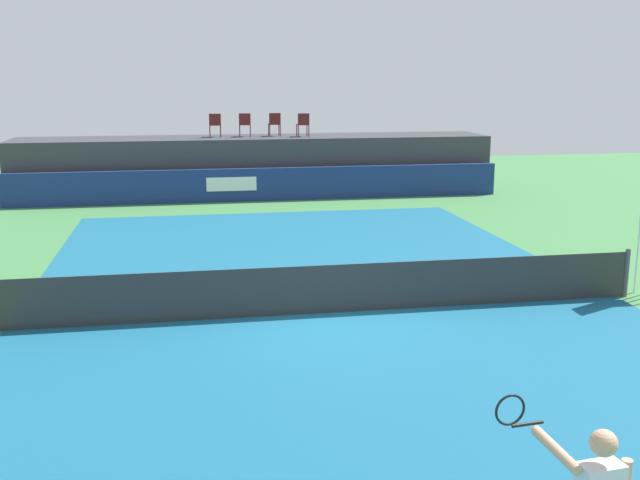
{
  "coord_description": "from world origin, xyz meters",
  "views": [
    {
      "loc": [
        -2.66,
        -13.56,
        4.46
      ],
      "look_at": [
        0.14,
        2.0,
        1.0
      ],
      "focal_mm": 42.06,
      "sensor_mm": 36.0,
      "label": 1
    }
  ],
  "objects_px": {
    "spectator_chair_far_left": "(215,124)",
    "spectator_chair_left": "(245,124)",
    "spectator_chair_center": "(275,123)",
    "spectator_chair_right": "(303,124)",
    "net_post_far": "(626,273)"
  },
  "relations": [
    {
      "from": "spectator_chair_far_left",
      "to": "spectator_chair_left",
      "type": "height_order",
      "value": "same"
    },
    {
      "from": "spectator_chair_center",
      "to": "spectator_chair_right",
      "type": "xyz_separation_m",
      "value": [
        1.04,
        -0.44,
        0.0
      ]
    },
    {
      "from": "net_post_far",
      "to": "spectator_chair_far_left",
      "type": "bearing_deg",
      "value": 116.68
    },
    {
      "from": "spectator_chair_far_left",
      "to": "spectator_chair_right",
      "type": "height_order",
      "value": "same"
    },
    {
      "from": "spectator_chair_far_left",
      "to": "spectator_chair_left",
      "type": "xyz_separation_m",
      "value": [
        1.13,
        0.0,
        0.0
      ]
    },
    {
      "from": "spectator_chair_far_left",
      "to": "spectator_chair_right",
      "type": "xyz_separation_m",
      "value": [
        3.32,
        -0.38,
        0.0
      ]
    },
    {
      "from": "spectator_chair_center",
      "to": "spectator_chair_left",
      "type": "bearing_deg",
      "value": -177.01
    },
    {
      "from": "spectator_chair_right",
      "to": "spectator_chair_left",
      "type": "bearing_deg",
      "value": 170.07
    },
    {
      "from": "spectator_chair_far_left",
      "to": "spectator_chair_right",
      "type": "bearing_deg",
      "value": -6.51
    },
    {
      "from": "spectator_chair_far_left",
      "to": "spectator_chair_center",
      "type": "bearing_deg",
      "value": 1.62
    },
    {
      "from": "spectator_chair_center",
      "to": "net_post_far",
      "type": "xyz_separation_m",
      "value": [
        5.43,
        -15.39,
        -2.19
      ]
    },
    {
      "from": "spectator_chair_center",
      "to": "net_post_far",
      "type": "relative_size",
      "value": 0.89
    },
    {
      "from": "spectator_chair_left",
      "to": "spectator_chair_center",
      "type": "xyz_separation_m",
      "value": [
        1.15,
        0.06,
        0.0
      ]
    },
    {
      "from": "spectator_chair_left",
      "to": "net_post_far",
      "type": "distance_m",
      "value": 16.83
    },
    {
      "from": "spectator_chair_right",
      "to": "net_post_far",
      "type": "bearing_deg",
      "value": -73.65
    }
  ]
}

